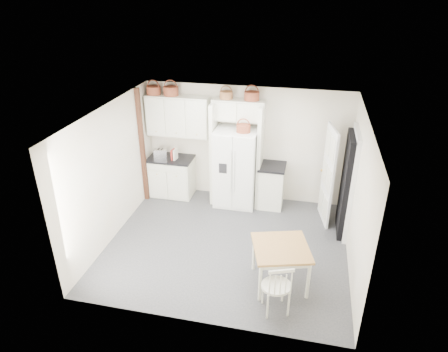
# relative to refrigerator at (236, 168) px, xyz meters

# --- Properties ---
(floor) EXTENTS (4.50, 4.50, 0.00)m
(floor) POSITION_rel_refrigerator_xyz_m (0.15, -1.62, -0.88)
(floor) COLOR #303136
(floor) RESTS_ON ground
(ceiling) EXTENTS (4.50, 4.50, 0.00)m
(ceiling) POSITION_rel_refrigerator_xyz_m (0.15, -1.62, 1.72)
(ceiling) COLOR white
(ceiling) RESTS_ON wall_back
(wall_back) EXTENTS (4.50, 0.00, 4.50)m
(wall_back) POSITION_rel_refrigerator_xyz_m (0.15, 0.38, 0.42)
(wall_back) COLOR beige
(wall_back) RESTS_ON floor
(wall_left) EXTENTS (0.00, 4.00, 4.00)m
(wall_left) POSITION_rel_refrigerator_xyz_m (-2.10, -1.62, 0.42)
(wall_left) COLOR beige
(wall_left) RESTS_ON floor
(wall_right) EXTENTS (0.00, 4.00, 4.00)m
(wall_right) POSITION_rel_refrigerator_xyz_m (2.40, -1.62, 0.42)
(wall_right) COLOR beige
(wall_right) RESTS_ON floor
(refrigerator) EXTENTS (0.91, 0.73, 1.76)m
(refrigerator) POSITION_rel_refrigerator_xyz_m (0.00, 0.00, 0.00)
(refrigerator) COLOR white
(refrigerator) RESTS_ON floor
(base_cab_left) EXTENTS (0.97, 0.61, 0.90)m
(base_cab_left) POSITION_rel_refrigerator_xyz_m (-1.54, 0.08, -0.43)
(base_cab_left) COLOR silver
(base_cab_left) RESTS_ON floor
(base_cab_right) EXTENTS (0.53, 0.64, 0.93)m
(base_cab_right) POSITION_rel_refrigerator_xyz_m (0.79, 0.08, -0.41)
(base_cab_right) COLOR silver
(base_cab_right) RESTS_ON floor
(dining_table) EXTENTS (1.09, 1.09, 0.73)m
(dining_table) POSITION_rel_refrigerator_xyz_m (1.23, -2.49, -0.51)
(dining_table) COLOR brown
(dining_table) RESTS_ON floor
(windsor_chair) EXTENTS (0.58, 0.55, 0.94)m
(windsor_chair) POSITION_rel_refrigerator_xyz_m (1.23, -3.11, -0.41)
(windsor_chair) COLOR silver
(windsor_chair) RESTS_ON floor
(counter_left) EXTENTS (1.01, 0.65, 0.04)m
(counter_left) POSITION_rel_refrigerator_xyz_m (-1.54, 0.08, 0.04)
(counter_left) COLOR black
(counter_left) RESTS_ON base_cab_left
(counter_right) EXTENTS (0.57, 0.68, 0.04)m
(counter_right) POSITION_rel_refrigerator_xyz_m (0.79, 0.08, 0.08)
(counter_right) COLOR black
(counter_right) RESTS_ON base_cab_right
(toaster) EXTENTS (0.33, 0.24, 0.20)m
(toaster) POSITION_rel_refrigerator_xyz_m (-1.76, 0.04, 0.16)
(toaster) COLOR silver
(toaster) RESTS_ON counter_left
(cookbook_red) EXTENTS (0.06, 0.16, 0.24)m
(cookbook_red) POSITION_rel_refrigerator_xyz_m (-1.45, 0.00, 0.18)
(cookbook_red) COLOR maroon
(cookbook_red) RESTS_ON counter_left
(cookbook_cream) EXTENTS (0.06, 0.17, 0.25)m
(cookbook_cream) POSITION_rel_refrigerator_xyz_m (-1.39, 0.00, 0.18)
(cookbook_cream) COLOR beige
(cookbook_cream) RESTS_ON counter_left
(basket_upper_a) EXTENTS (0.31, 0.31, 0.18)m
(basket_upper_a) POSITION_rel_refrigerator_xyz_m (-1.88, 0.21, 1.56)
(basket_upper_a) COLOR maroon
(basket_upper_a) RESTS_ON upper_cabinet
(basket_upper_b) EXTENTS (0.33, 0.33, 0.19)m
(basket_upper_b) POSITION_rel_refrigerator_xyz_m (-1.48, 0.21, 1.57)
(basket_upper_b) COLOR maroon
(basket_upper_b) RESTS_ON upper_cabinet
(basket_bridge_a) EXTENTS (0.28, 0.28, 0.15)m
(basket_bridge_a) POSITION_rel_refrigerator_xyz_m (-0.27, 0.21, 1.55)
(basket_bridge_a) COLOR brown
(basket_bridge_a) RESTS_ON bridge_cabinet
(basket_bridge_b) EXTENTS (0.31, 0.31, 0.18)m
(basket_bridge_b) POSITION_rel_refrigerator_xyz_m (0.27, 0.21, 1.56)
(basket_bridge_b) COLOR maroon
(basket_bridge_b) RESTS_ON bridge_cabinet
(basket_fridge_b) EXTENTS (0.29, 0.29, 0.16)m
(basket_fridge_b) POSITION_rel_refrigerator_xyz_m (0.16, -0.10, 0.96)
(basket_fridge_b) COLOR maroon
(basket_fridge_b) RESTS_ON refrigerator
(upper_cabinet) EXTENTS (1.40, 0.34, 0.90)m
(upper_cabinet) POSITION_rel_refrigerator_xyz_m (-1.35, 0.21, 1.02)
(upper_cabinet) COLOR silver
(upper_cabinet) RESTS_ON wall_back
(bridge_cabinet) EXTENTS (1.12, 0.34, 0.45)m
(bridge_cabinet) POSITION_rel_refrigerator_xyz_m (-0.00, 0.21, 1.25)
(bridge_cabinet) COLOR silver
(bridge_cabinet) RESTS_ON wall_back
(fridge_panel_left) EXTENTS (0.08, 0.60, 2.30)m
(fridge_panel_left) POSITION_rel_refrigerator_xyz_m (-0.51, 0.08, 0.27)
(fridge_panel_left) COLOR silver
(fridge_panel_left) RESTS_ON floor
(fridge_panel_right) EXTENTS (0.08, 0.60, 2.30)m
(fridge_panel_right) POSITION_rel_refrigerator_xyz_m (0.51, 0.08, 0.27)
(fridge_panel_right) COLOR silver
(fridge_panel_right) RESTS_ON floor
(trim_post) EXTENTS (0.09, 0.09, 2.60)m
(trim_post) POSITION_rel_refrigerator_xyz_m (-2.05, -0.27, 0.42)
(trim_post) COLOR #3B2313
(trim_post) RESTS_ON floor
(doorway_void) EXTENTS (0.18, 0.85, 2.05)m
(doorway_void) POSITION_rel_refrigerator_xyz_m (2.31, -0.62, 0.15)
(doorway_void) COLOR black
(doorway_void) RESTS_ON floor
(door_slab) EXTENTS (0.21, 0.79, 2.05)m
(door_slab) POSITION_rel_refrigerator_xyz_m (1.95, -0.28, 0.15)
(door_slab) COLOR white
(door_slab) RESTS_ON floor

